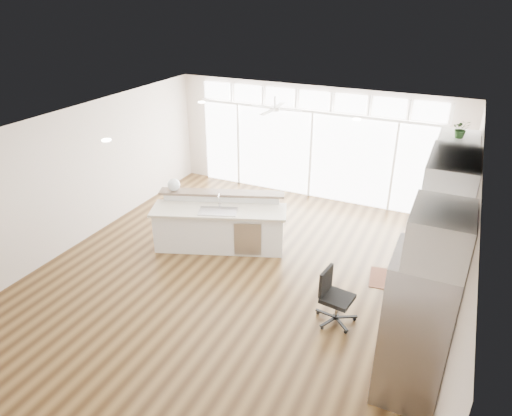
% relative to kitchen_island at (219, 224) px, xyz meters
% --- Properties ---
extents(floor, '(7.00, 8.00, 0.02)m').
position_rel_kitchen_island_xyz_m(floor, '(0.79, -0.77, -0.53)').
color(floor, '#3D2812').
rests_on(floor, ground).
extents(ceiling, '(7.00, 8.00, 0.02)m').
position_rel_kitchen_island_xyz_m(ceiling, '(0.79, -0.77, 2.18)').
color(ceiling, white).
rests_on(ceiling, wall_back).
extents(wall_back, '(7.00, 0.04, 2.70)m').
position_rel_kitchen_island_xyz_m(wall_back, '(0.79, 3.23, 0.83)').
color(wall_back, beige).
rests_on(wall_back, floor).
extents(wall_front, '(7.00, 0.04, 2.70)m').
position_rel_kitchen_island_xyz_m(wall_front, '(0.79, -4.77, 0.83)').
color(wall_front, beige).
rests_on(wall_front, floor).
extents(wall_left, '(0.04, 8.00, 2.70)m').
position_rel_kitchen_island_xyz_m(wall_left, '(-2.71, -0.77, 0.83)').
color(wall_left, beige).
rests_on(wall_left, floor).
extents(wall_right, '(0.04, 8.00, 2.70)m').
position_rel_kitchen_island_xyz_m(wall_right, '(4.29, -0.77, 0.83)').
color(wall_right, beige).
rests_on(wall_right, floor).
extents(glass_wall, '(5.80, 0.06, 2.08)m').
position_rel_kitchen_island_xyz_m(glass_wall, '(0.79, 3.17, 0.53)').
color(glass_wall, white).
rests_on(glass_wall, wall_back).
extents(transom_row, '(5.90, 0.06, 0.40)m').
position_rel_kitchen_island_xyz_m(transom_row, '(0.79, 3.17, 1.86)').
color(transom_row, white).
rests_on(transom_row, wall_back).
extents(desk_window, '(0.04, 0.85, 0.85)m').
position_rel_kitchen_island_xyz_m(desk_window, '(4.25, -0.47, 1.03)').
color(desk_window, white).
rests_on(desk_window, wall_right).
extents(ceiling_fan, '(1.16, 1.16, 0.32)m').
position_rel_kitchen_island_xyz_m(ceiling_fan, '(0.29, 2.03, 1.96)').
color(ceiling_fan, white).
rests_on(ceiling_fan, ceiling).
extents(recessed_lights, '(3.40, 3.00, 0.02)m').
position_rel_kitchen_island_xyz_m(recessed_lights, '(0.79, -0.57, 2.16)').
color(recessed_lights, beige).
rests_on(recessed_lights, ceiling).
extents(oven_cabinet, '(0.64, 1.20, 2.50)m').
position_rel_kitchen_island_xyz_m(oven_cabinet, '(3.96, 1.03, 0.73)').
color(oven_cabinet, white).
rests_on(oven_cabinet, floor).
extents(desk_nook, '(0.72, 1.30, 0.76)m').
position_rel_kitchen_island_xyz_m(desk_nook, '(3.92, -0.47, -0.14)').
color(desk_nook, white).
rests_on(desk_nook, floor).
extents(upper_cabinets, '(0.64, 1.30, 0.64)m').
position_rel_kitchen_island_xyz_m(upper_cabinets, '(3.96, -0.47, 1.83)').
color(upper_cabinets, white).
rests_on(upper_cabinets, wall_right).
extents(refrigerator, '(0.76, 0.90, 2.00)m').
position_rel_kitchen_island_xyz_m(refrigerator, '(3.90, -2.12, 0.48)').
color(refrigerator, '#A2A1A6').
rests_on(refrigerator, floor).
extents(fridge_cabinet, '(0.64, 0.90, 0.60)m').
position_rel_kitchen_island_xyz_m(fridge_cabinet, '(3.96, -2.12, 1.78)').
color(fridge_cabinet, white).
rests_on(fridge_cabinet, wall_right).
extents(framed_photos, '(0.06, 0.22, 0.80)m').
position_rel_kitchen_island_xyz_m(framed_photos, '(4.25, 0.15, 0.88)').
color(framed_photos, black).
rests_on(framed_photos, wall_right).
extents(kitchen_island, '(2.78, 1.83, 1.03)m').
position_rel_kitchen_island_xyz_m(kitchen_island, '(0.00, 0.00, 0.00)').
color(kitchen_island, white).
rests_on(kitchen_island, floor).
extents(rug, '(1.02, 0.80, 0.01)m').
position_rel_kitchen_island_xyz_m(rug, '(3.41, 0.30, -0.51)').
color(rug, '#371A11').
rests_on(rug, floor).
extents(office_chair, '(0.51, 0.48, 0.88)m').
position_rel_kitchen_island_xyz_m(office_chair, '(2.72, -1.22, -0.08)').
color(office_chair, black).
rests_on(office_chair, floor).
extents(fishbowl, '(0.34, 0.34, 0.25)m').
position_rel_kitchen_island_xyz_m(fishbowl, '(-1.03, 0.04, 0.64)').
color(fishbowl, white).
rests_on(fishbowl, kitchen_island).
extents(monitor, '(0.16, 0.53, 0.44)m').
position_rel_kitchen_island_xyz_m(monitor, '(3.84, -0.47, 0.46)').
color(monitor, black).
rests_on(monitor, desk_nook).
extents(keyboard, '(0.13, 0.31, 0.02)m').
position_rel_kitchen_island_xyz_m(keyboard, '(3.67, -0.47, 0.25)').
color(keyboard, silver).
rests_on(keyboard, desk_nook).
extents(potted_plant, '(0.31, 0.33, 0.23)m').
position_rel_kitchen_island_xyz_m(potted_plant, '(3.96, 1.03, 2.10)').
color(potted_plant, '#2E5825').
rests_on(potted_plant, oven_cabinet).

